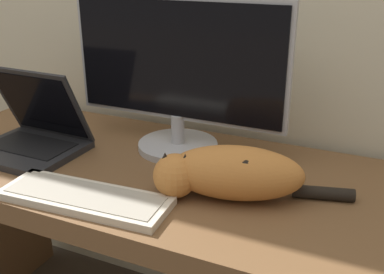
% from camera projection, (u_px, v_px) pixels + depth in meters
% --- Properties ---
extents(desk, '(1.46, 0.63, 0.71)m').
position_uv_depth(desk, '(147.00, 211.00, 1.31)').
color(desk, brown).
rests_on(desk, ground_plane).
extents(monitor, '(0.65, 0.24, 0.45)m').
position_uv_depth(monitor, '(177.00, 75.00, 1.28)').
color(monitor, '#B2B2B7').
rests_on(monitor, desk).
extents(laptop, '(0.30, 0.26, 0.25)m').
position_uv_depth(laptop, '(32.00, 135.00, 1.33)').
color(laptop, '#232326').
rests_on(laptop, desk).
extents(external_keyboard, '(0.42, 0.16, 0.02)m').
position_uv_depth(external_keyboard, '(85.00, 198.00, 1.07)').
color(external_keyboard, beige).
rests_on(external_keyboard, desk).
extents(cat, '(0.46, 0.22, 0.13)m').
position_uv_depth(cat, '(228.00, 172.00, 1.07)').
color(cat, '#C67A38').
rests_on(cat, desk).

